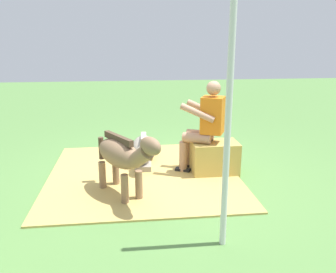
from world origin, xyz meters
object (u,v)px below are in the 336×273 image
at_px(pony_standing, 123,155).
at_px(tent_pole_left, 228,128).
at_px(hay_bale, 215,158).
at_px(person_seated, 205,123).
at_px(pony_lying, 144,149).

xyz_separation_m(pony_standing, tent_pole_left, (-0.95, 1.16, 0.61)).
height_order(hay_bale, person_seated, person_seated).
bearing_deg(pony_standing, pony_lying, -103.38).
height_order(hay_bale, tent_pole_left, tent_pole_left).
bearing_deg(pony_lying, pony_standing, 76.62).
bearing_deg(hay_bale, person_seated, -18.34).
height_order(pony_lying, tent_pole_left, tent_pole_left).
height_order(person_seated, tent_pole_left, tent_pole_left).
bearing_deg(person_seated, tent_pole_left, 83.47).
relative_size(hay_bale, tent_pole_left, 0.29).
relative_size(pony_lying, tent_pole_left, 0.58).
relative_size(person_seated, pony_lying, 1.01).
height_order(pony_standing, tent_pole_left, tent_pole_left).
xyz_separation_m(hay_bale, pony_lying, (1.00, -0.68, -0.05)).
bearing_deg(tent_pole_left, person_seated, -96.53).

